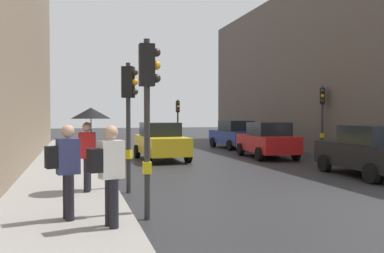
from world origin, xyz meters
TOP-DOWN VIEW (x-y plane):
  - ground_plane at (0.00, 0.00)m, footprint 120.00×120.00m
  - sidewalk_kerb at (-7.15, 6.00)m, footprint 2.77×40.00m
  - building_facade_right at (11.77, 14.11)m, footprint 12.00×26.33m
  - traffic_light_far_median at (0.50, 21.43)m, footprint 0.25×0.43m
  - traffic_light_near_right at (-5.44, 3.06)m, footprint 0.45×0.36m
  - traffic_light_near_left at (-5.44, 0.10)m, footprint 0.43×0.25m
  - traffic_light_mid_street at (5.45, 10.47)m, footprint 0.35×0.45m
  - car_blue_van at (2.85, 16.06)m, footprint 2.19×4.29m
  - car_red_sedan at (2.27, 10.33)m, footprint 2.26×4.32m
  - car_yellow_taxi at (-2.97, 10.82)m, footprint 2.12×4.25m
  - car_dark_suv at (2.85, 3.71)m, footprint 2.22×4.30m
  - pedestrian_with_umbrella at (-6.49, 2.70)m, footprint 1.00×1.00m
  - pedestrian_with_black_backpack at (-6.30, -0.86)m, footprint 0.65×0.43m
  - pedestrian_with_grey_backpack at (-7.03, -0.11)m, footprint 0.65×0.41m

SIDE VIEW (x-z plane):
  - ground_plane at x=0.00m, z-range 0.00..0.00m
  - sidewalk_kerb at x=-7.15m, z-range 0.00..0.16m
  - car_blue_van at x=2.85m, z-range 0.00..1.76m
  - car_red_sedan at x=2.27m, z-range 0.00..1.76m
  - car_yellow_taxi at x=-2.97m, z-range 0.00..1.76m
  - car_dark_suv at x=2.85m, z-range 0.00..1.76m
  - pedestrian_with_black_backpack at x=-6.30m, z-range 0.28..2.05m
  - pedestrian_with_grey_backpack at x=-7.03m, z-range 0.28..2.05m
  - pedestrian_with_umbrella at x=-6.49m, z-range 0.77..2.91m
  - traffic_light_far_median at x=0.50m, z-range 0.62..3.87m
  - traffic_light_near_right at x=-5.44m, z-range 0.67..4.18m
  - traffic_light_mid_street at x=5.45m, z-range 0.69..4.30m
  - traffic_light_near_left at x=-5.44m, z-range 0.69..4.32m
  - building_facade_right at x=11.77m, z-range 0.00..9.83m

